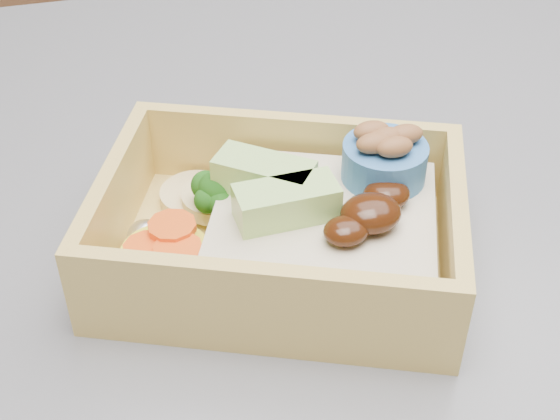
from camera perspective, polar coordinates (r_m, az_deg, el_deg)
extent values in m
cube|color=brown|center=(1.73, -3.96, 13.15)|extent=(3.20, 0.60, 0.90)
cube|color=tan|center=(0.40, 0.00, -3.39)|extent=(0.21, 0.19, 0.01)
cube|color=tan|center=(0.43, 1.06, 4.42)|extent=(0.17, 0.08, 0.04)
cube|color=tan|center=(0.34, -1.35, -6.90)|extent=(0.17, 0.08, 0.04)
cube|color=tan|center=(0.39, 12.54, -1.62)|extent=(0.05, 0.11, 0.04)
cube|color=tan|center=(0.40, -12.00, 0.46)|extent=(0.05, 0.11, 0.04)
cube|color=tan|center=(0.39, 3.16, -1.73)|extent=(0.14, 0.13, 0.03)
ellipsoid|color=black|center=(0.37, 6.67, -0.23)|extent=(0.04, 0.03, 0.02)
ellipsoid|color=black|center=(0.38, 7.79, 1.14)|extent=(0.03, 0.03, 0.01)
ellipsoid|color=black|center=(0.36, 4.85, -1.53)|extent=(0.03, 0.03, 0.01)
cube|color=#A8D971|center=(0.37, 0.48, 0.57)|extent=(0.05, 0.02, 0.02)
cube|color=#A8D971|center=(0.39, -1.17, 2.51)|extent=(0.05, 0.05, 0.02)
cylinder|color=#6D9E55|center=(0.41, -4.52, -0.44)|extent=(0.01, 0.01, 0.02)
sphere|color=#1B5313|center=(0.40, -4.64, 1.53)|extent=(0.02, 0.02, 0.02)
sphere|color=#1B5313|center=(0.40, -3.42, 1.56)|extent=(0.02, 0.02, 0.02)
sphere|color=#1B5313|center=(0.41, -5.45, 1.81)|extent=(0.02, 0.02, 0.02)
sphere|color=#1B5313|center=(0.40, -4.40, 0.56)|extent=(0.01, 0.01, 0.01)
sphere|color=#1B5313|center=(0.40, -5.35, 0.73)|extent=(0.01, 0.01, 0.01)
sphere|color=#1B5313|center=(0.41, -4.38, 1.95)|extent=(0.01, 0.01, 0.01)
cylinder|color=yellow|center=(0.38, -8.28, -4.08)|extent=(0.04, 0.04, 0.02)
cylinder|color=#EA4F13|center=(0.38, -8.33, -2.45)|extent=(0.02, 0.02, 0.00)
cylinder|color=#EA4F13|center=(0.37, -9.65, -2.82)|extent=(0.02, 0.02, 0.00)
cylinder|color=#EA4F13|center=(0.37, -7.49, -2.91)|extent=(0.02, 0.02, 0.00)
cylinder|color=#EA4F13|center=(0.38, -7.90, -1.21)|extent=(0.02, 0.02, 0.00)
cylinder|color=#D9BE7D|center=(0.43, -6.16, 0.99)|extent=(0.04, 0.04, 0.01)
cylinder|color=#D9BE7D|center=(0.42, -4.55, 0.88)|extent=(0.04, 0.04, 0.01)
ellipsoid|color=white|center=(0.43, -1.87, 1.86)|extent=(0.02, 0.02, 0.02)
ellipsoid|color=white|center=(0.40, -9.77, -2.00)|extent=(0.02, 0.02, 0.02)
cylinder|color=#336BAE|center=(0.40, 7.64, 3.51)|extent=(0.04, 0.04, 0.02)
ellipsoid|color=brown|center=(0.39, 7.82, 5.28)|extent=(0.02, 0.02, 0.01)
ellipsoid|color=brown|center=(0.40, 9.12, 5.48)|extent=(0.02, 0.02, 0.01)
ellipsoid|color=brown|center=(0.40, 6.70, 5.77)|extent=(0.02, 0.02, 0.01)
ellipsoid|color=brown|center=(0.39, 8.37, 4.59)|extent=(0.02, 0.02, 0.01)
ellipsoid|color=brown|center=(0.39, 6.92, 4.88)|extent=(0.02, 0.02, 0.01)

